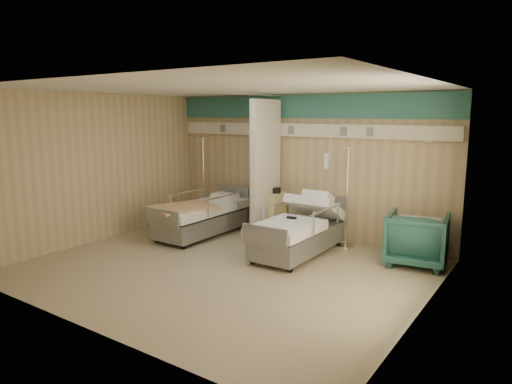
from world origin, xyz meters
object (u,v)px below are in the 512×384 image
bedside_cabinet (270,213)px  iv_stand_left (204,205)px  bed_left (202,220)px  visitor_armchair (417,239)px  iv_stand_right (346,227)px  bed_right (298,237)px

bedside_cabinet → iv_stand_left: bearing=-179.6°
bedside_cabinet → iv_stand_left: (-1.74, -0.01, -0.03)m
bed_left → visitor_armchair: bearing=8.4°
iv_stand_left → visitor_armchair: bearing=-3.5°
bed_left → iv_stand_right: size_ratio=1.19×
bed_right → iv_stand_left: bearing=163.0°
visitor_armchair → iv_stand_right: (-1.35, 0.30, -0.06)m
bed_left → visitor_armchair: visitor_armchair is taller
visitor_armchair → iv_stand_left: bearing=-11.3°
bed_right → bedside_cabinet: (-1.15, 0.90, 0.11)m
bedside_cabinet → visitor_armchair: bearing=-5.7°
bed_right → bedside_cabinet: 1.46m
bed_right → visitor_armchair: 1.95m
bed_right → iv_stand_right: bearing=60.9°
bed_right → visitor_armchair: (1.85, 0.60, 0.11)m
bed_right → bed_left: (-2.20, 0.00, 0.00)m
iv_stand_right → bedside_cabinet: bearing=179.9°
bed_left → iv_stand_left: size_ratio=1.13×
bed_left → iv_stand_right: (2.70, 0.90, 0.06)m
visitor_armchair → iv_stand_left: (-4.74, 0.29, -0.04)m
bed_right → iv_stand_left: 3.03m
bedside_cabinet → visitor_armchair: size_ratio=0.90×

